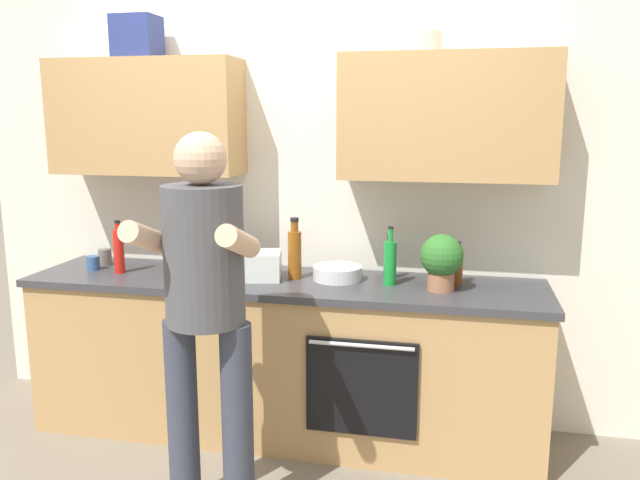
% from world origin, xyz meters
% --- Properties ---
extents(ground_plane, '(12.00, 12.00, 0.00)m').
position_xyz_m(ground_plane, '(0.00, 0.00, 0.00)').
color(ground_plane, '#756B5B').
extents(back_wall_unit, '(4.00, 0.38, 2.50)m').
position_xyz_m(back_wall_unit, '(-0.00, 0.28, 1.49)').
color(back_wall_unit, silver).
rests_on(back_wall_unit, ground).
extents(counter, '(2.84, 0.67, 0.90)m').
position_xyz_m(counter, '(0.00, -0.00, 0.45)').
color(counter, tan).
rests_on(counter, ground).
extents(person_standing, '(0.49, 0.45, 1.72)m').
position_xyz_m(person_standing, '(-0.12, -0.80, 1.02)').
color(person_standing, '#383D4C').
rests_on(person_standing, ground).
extents(bottle_soda, '(0.07, 0.07, 0.31)m').
position_xyz_m(bottle_soda, '(0.59, 0.02, 1.02)').
color(bottle_soda, '#198C33').
rests_on(bottle_soda, counter).
extents(bottle_soy, '(0.05, 0.05, 0.25)m').
position_xyz_m(bottle_soy, '(0.57, 0.14, 1.01)').
color(bottle_soy, black).
rests_on(bottle_soy, counter).
extents(bottle_hotsauce, '(0.06, 0.06, 0.30)m').
position_xyz_m(bottle_hotsauce, '(-0.95, -0.04, 1.03)').
color(bottle_hotsauce, red).
rests_on(bottle_hotsauce, counter).
extents(bottle_syrup, '(0.07, 0.07, 0.34)m').
position_xyz_m(bottle_syrup, '(0.06, 0.04, 1.05)').
color(bottle_syrup, '#8C4C14').
rests_on(bottle_syrup, counter).
extents(bottle_water, '(0.07, 0.07, 0.22)m').
position_xyz_m(bottle_water, '(-0.41, 0.19, 0.99)').
color(bottle_water, silver).
rests_on(bottle_water, counter).
extents(bottle_vinegar, '(0.08, 0.08, 0.23)m').
position_xyz_m(bottle_vinegar, '(0.93, 0.11, 0.99)').
color(bottle_vinegar, brown).
rests_on(bottle_vinegar, counter).
extents(bottle_wine, '(0.08, 0.08, 0.21)m').
position_xyz_m(bottle_wine, '(-0.48, -0.15, 0.99)').
color(bottle_wine, '#471419').
rests_on(bottle_wine, counter).
extents(cup_stoneware, '(0.08, 0.08, 0.10)m').
position_xyz_m(cup_stoneware, '(-1.14, 0.11, 0.95)').
color(cup_stoneware, slate).
rests_on(cup_stoneware, counter).
extents(cup_tea, '(0.07, 0.07, 0.08)m').
position_xyz_m(cup_tea, '(-1.14, -0.01, 0.94)').
color(cup_tea, '#33598C').
rests_on(cup_tea, counter).
extents(mixing_bowl, '(0.27, 0.27, 0.07)m').
position_xyz_m(mixing_bowl, '(0.30, 0.07, 0.94)').
color(mixing_bowl, silver).
rests_on(mixing_bowl, counter).
extents(knife_block, '(0.10, 0.14, 0.28)m').
position_xyz_m(knife_block, '(-0.40, 0.05, 1.01)').
color(knife_block, brown).
rests_on(knife_block, counter).
extents(potted_herb, '(0.22, 0.22, 0.29)m').
position_xyz_m(potted_herb, '(0.86, -0.04, 1.06)').
color(potted_herb, '#9E6647').
rests_on(potted_herb, counter).
extents(grocery_bag_produce, '(0.30, 0.26, 0.15)m').
position_xyz_m(grocery_bag_produce, '(-0.14, -0.01, 0.98)').
color(grocery_bag_produce, silver).
rests_on(grocery_bag_produce, counter).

